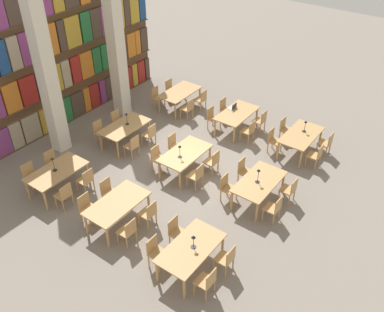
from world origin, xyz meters
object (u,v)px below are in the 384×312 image
at_px(reading_table_2, 301,136).
at_px(chair_15, 109,192).
at_px(chair_14, 149,213).
at_px(desk_lamp_0, 193,240).
at_px(chair_7, 244,171).
at_px(chair_5, 227,187).
at_px(chair_25, 31,175).
at_px(chair_17, 158,158).
at_px(chair_27, 53,162).
at_px(chair_26, 86,180).
at_px(chair_6, 290,190).
at_px(chair_35, 171,89).
at_px(reading_table_1, 259,183).
at_px(chair_11, 285,129).
at_px(reading_table_0, 191,249).
at_px(chair_34, 201,99).
at_px(desk_lamp_1, 258,173).
at_px(desk_lamp_5, 127,117).
at_px(chair_3, 177,232).
at_px(desk_lamp_2, 305,124).
at_px(desk_lamp_4, 53,162).
at_px(chair_22, 261,120).
at_px(laptop, 233,107).
at_px(chair_21, 213,118).
at_px(chair_13, 87,207).
at_px(chair_1, 156,251).
at_px(pillar_left, 45,70).
at_px(reading_table_4, 185,154).
at_px(chair_30, 150,134).
at_px(chair_16, 196,175).
at_px(chair_18, 213,161).
at_px(pillar_center, 115,41).
at_px(reading_table_6, 57,173).
at_px(chair_23, 225,108).
at_px(chair_31, 118,121).
at_px(desk_lamp_3, 180,149).
at_px(chair_12, 128,231).
at_px(chair_19, 175,145).
at_px(chair_2, 226,259).
at_px(chair_29, 101,131).
at_px(chair_4, 274,208).
at_px(reading_table_8, 180,93).
at_px(chair_33, 157,97).
at_px(chair_32, 188,108).
at_px(chair_0, 207,281).
at_px(chair_10, 326,143).
at_px(chair_20, 249,131).

distance_m(reading_table_2, chair_15, 6.79).
bearing_deg(chair_14, desk_lamp_0, -104.21).
bearing_deg(chair_7, chair_5, 0.00).
bearing_deg(chair_25, chair_17, 139.41).
bearing_deg(chair_27, chair_26, 90.00).
xyz_separation_m(chair_6, chair_35, (3.05, 6.94, 0.00)).
distance_m(chair_6, reading_table_2, 2.74).
relative_size(reading_table_1, chair_11, 2.08).
height_order(reading_table_0, chair_34, chair_34).
relative_size(desk_lamp_1, desk_lamp_5, 1.05).
bearing_deg(chair_17, chair_3, 48.37).
height_order(desk_lamp_2, desk_lamp_4, desk_lamp_4).
height_order(reading_table_1, chair_22, chair_22).
xyz_separation_m(laptop, chair_26, (-6.00, 1.54, -0.32)).
bearing_deg(chair_21, chair_25, -22.70).
height_order(chair_13, chair_17, same).
height_order(chair_1, chair_7, same).
bearing_deg(pillar_left, desk_lamp_4, -131.99).
height_order(reading_table_2, chair_15, chair_15).
xyz_separation_m(chair_1, desk_lamp_4, (0.47, 4.40, 0.61)).
height_order(reading_table_4, chair_34, chair_34).
relative_size(chair_30, desk_lamp_5, 1.90).
relative_size(chair_16, chair_18, 1.00).
bearing_deg(chair_13, pillar_center, -145.26).
bearing_deg(reading_table_6, desk_lamp_1, -59.07).
bearing_deg(desk_lamp_2, chair_18, 149.00).
xyz_separation_m(chair_1, chair_23, (7.21, 2.53, 0.00)).
relative_size(reading_table_0, chair_22, 2.08).
bearing_deg(chair_31, desk_lamp_3, 77.65).
bearing_deg(chair_11, chair_5, 0.99).
xyz_separation_m(chair_12, chair_19, (3.91, 1.48, 0.00)).
height_order(chair_2, chair_29, same).
bearing_deg(chair_2, chair_31, 64.93).
distance_m(chair_4, reading_table_8, 7.17).
distance_m(chair_19, chair_33, 3.60).
xyz_separation_m(chair_11, chair_23, (-0.03, 2.56, 0.00)).
bearing_deg(chair_26, reading_table_4, -34.62).
height_order(chair_31, chair_32, same).
xyz_separation_m(chair_15, desk_lamp_4, (-0.48, 1.77, 0.61)).
height_order(desk_lamp_5, chair_32, desk_lamp_5).
height_order(chair_0, chair_10, same).
height_order(chair_12, chair_18, same).
relative_size(chair_0, desk_lamp_2, 1.99).
xyz_separation_m(reading_table_0, chair_34, (6.83, 4.50, -0.20)).
xyz_separation_m(chair_20, chair_22, (0.88, 0.00, 0.00)).
bearing_deg(chair_1, chair_5, 178.15).
bearing_deg(chair_14, reading_table_4, 14.96).
height_order(desk_lamp_1, chair_25, desk_lamp_1).
height_order(chair_12, chair_26, same).
bearing_deg(chair_31, laptop, 132.03).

